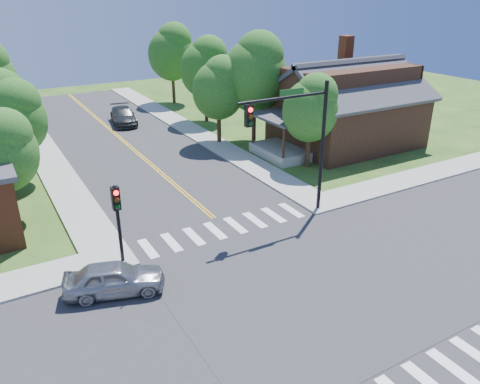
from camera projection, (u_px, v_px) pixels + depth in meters
ground at (297, 290)px, 19.34m from camera, size 100.00×100.00×0.00m
road_ns at (297, 289)px, 19.33m from camera, size 10.00×90.00×0.04m
road_ew at (297, 289)px, 19.33m from camera, size 90.00×10.00×0.04m
intersection_patch at (297, 290)px, 19.34m from camera, size 10.20×10.20×0.06m
sidewalk_ne at (337, 137)px, 39.13m from camera, size 40.00×40.00×0.14m
crosswalk_north at (225, 228)px, 24.24m from camera, size 8.85×2.00×0.01m
centerline at (297, 289)px, 19.32m from camera, size 0.30×90.00×0.01m
signal_mast_ne at (298, 130)px, 23.64m from camera, size 5.30×0.42×7.20m
signal_pole_nw at (117, 210)px, 20.13m from camera, size 0.34×0.42×3.80m
house_ne at (347, 103)px, 36.25m from camera, size 13.05×8.80×7.11m
tree_e_a at (312, 107)px, 31.05m from camera, size 3.81×3.62×6.48m
tree_e_b at (256, 70)px, 35.93m from camera, size 5.10×4.84×8.67m
tree_e_c at (206, 66)px, 41.92m from camera, size 4.57×4.34×7.77m
tree_e_d at (172, 51)px, 48.90m from camera, size 4.93×4.68×8.38m
tree_w_a at (3, 149)px, 23.59m from camera, size 3.60×3.42×6.12m
tree_house at (220, 87)px, 35.88m from camera, size 4.08×3.87×6.93m
tree_bldg at (14, 116)px, 28.31m from camera, size 3.91×3.72×6.65m
car_silver at (114, 279)px, 18.84m from camera, size 3.93×4.94×1.36m
car_dgrey at (123, 116)px, 42.71m from camera, size 3.78×5.75×1.47m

